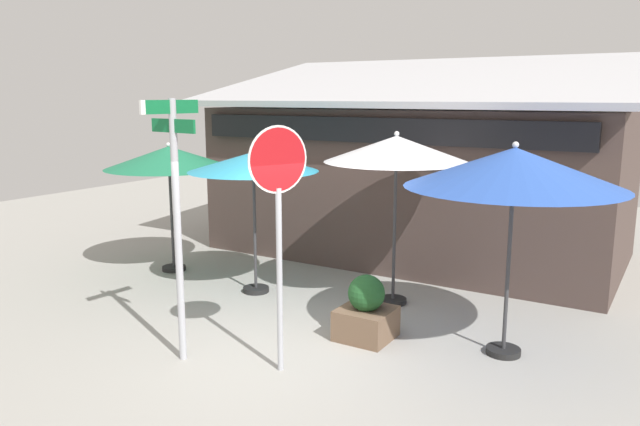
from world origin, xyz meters
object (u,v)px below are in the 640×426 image
object	(u,v)px
patio_umbrella_forest_green_left	(169,158)
patio_umbrella_teal_center	(253,163)
patio_umbrella_royal_blue_far_right	(514,169)
sidewalk_planter	(366,312)
stop_sign	(279,203)
street_sign_post	(176,208)
patio_umbrella_ivory_right	(396,150)

from	to	relation	value
patio_umbrella_forest_green_left	patio_umbrella_teal_center	xyz separation A→B (m)	(2.12, -0.22, 0.05)
patio_umbrella_teal_center	patio_umbrella_royal_blue_far_right	distance (m)	4.28
sidewalk_planter	stop_sign	bearing A→B (deg)	-106.98
patio_umbrella_forest_green_left	street_sign_post	bearing A→B (deg)	-43.67
stop_sign	sidewalk_planter	world-z (taller)	stop_sign
patio_umbrella_teal_center	patio_umbrella_forest_green_left	bearing A→B (deg)	174.15
patio_umbrella_teal_center	patio_umbrella_royal_blue_far_right	size ratio (longest dim) A/B	0.89
patio_umbrella_forest_green_left	patio_umbrella_teal_center	size ratio (longest dim) A/B	0.99
stop_sign	street_sign_post	bearing A→B (deg)	-162.50
patio_umbrella_ivory_right	sidewalk_planter	xyz separation A→B (m)	(0.29, -1.51, -2.07)
sidewalk_planter	patio_umbrella_royal_blue_far_right	bearing A→B (deg)	14.74
stop_sign	patio_umbrella_royal_blue_far_right	size ratio (longest dim) A/B	1.08
stop_sign	patio_umbrella_ivory_right	size ratio (longest dim) A/B	1.07
patio_umbrella_forest_green_left	patio_umbrella_royal_blue_far_right	distance (m)	6.41
patio_umbrella_ivory_right	patio_umbrella_teal_center	bearing A→B (deg)	-162.74
patio_umbrella_teal_center	sidewalk_planter	xyz separation A→B (m)	(2.51, -0.82, -1.81)
patio_umbrella_forest_green_left	patio_umbrella_teal_center	world-z (taller)	patio_umbrella_teal_center
street_sign_post	sidewalk_planter	size ratio (longest dim) A/B	3.62
stop_sign	patio_umbrella_royal_blue_far_right	world-z (taller)	stop_sign
patio_umbrella_forest_green_left	patio_umbrella_ivory_right	xyz separation A→B (m)	(4.34, 0.47, 0.31)
patio_umbrella_forest_green_left	patio_umbrella_teal_center	bearing A→B (deg)	-5.85
street_sign_post	stop_sign	world-z (taller)	street_sign_post
street_sign_post	patio_umbrella_teal_center	bearing A→B (deg)	107.97
street_sign_post	patio_umbrella_forest_green_left	bearing A→B (deg)	136.33
patio_umbrella_forest_green_left	sidewalk_planter	world-z (taller)	patio_umbrella_forest_green_left
patio_umbrella_ivory_right	street_sign_post	bearing A→B (deg)	-112.50
patio_umbrella_forest_green_left	sidewalk_planter	distance (m)	5.06
patio_umbrella_forest_green_left	patio_umbrella_royal_blue_far_right	bearing A→B (deg)	-5.16
patio_umbrella_forest_green_left	patio_umbrella_royal_blue_far_right	size ratio (longest dim) A/B	0.89
street_sign_post	patio_umbrella_ivory_right	xyz separation A→B (m)	(1.37, 3.31, 0.51)
patio_umbrella_forest_green_left	patio_umbrella_royal_blue_far_right	world-z (taller)	patio_umbrella_royal_blue_far_right
street_sign_post	patio_umbrella_royal_blue_far_right	distance (m)	4.12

